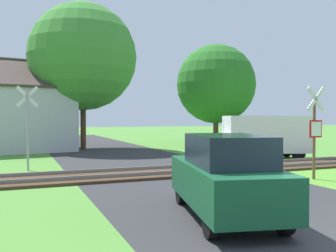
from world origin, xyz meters
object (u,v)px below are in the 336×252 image
Objects in this scene: stop_sign_near at (315,128)px; parked_car at (226,176)px; tree_far at (216,84)px; crossing_sign_far at (28,122)px; house at (9,117)px; tree_center at (83,57)px; mail_truck at (263,135)px.

parked_car is (-5.42, -3.15, -0.88)m from stop_sign_near.
stop_sign_near is 0.39× the size of tree_far.
house reaches higher than crossing_sign_far.
tree_center is at bearing -168.48° from tree_far.
stop_sign_near is 0.62× the size of mail_truck.
tree_center is (-5.46, 15.36, 4.44)m from stop_sign_near.
tree_center reaches higher than parked_car.
parked_car is at bearing -89.89° from tree_center.
tree_far is 1.59× the size of mail_truck.
house is 0.87× the size of tree_center.
mail_truck is at bearing -117.53° from stop_sign_near.
tree_far is 1.95× the size of parked_car.
parked_car is at bearing -69.84° from crossing_sign_far.
mail_truck is at bearing -1.72° from crossing_sign_far.
tree_far is at bearing -3.65° from house.
house is 1.03× the size of tree_far.
tree_far is at bearing 11.52° from tree_center.
crossing_sign_far is 0.41× the size of tree_far.
stop_sign_near is 6.55m from mail_truck.
mail_truck is (11.47, 0.07, -0.75)m from crossing_sign_far.
mail_truck is 1.23× the size of parked_car.
tree_center reaches higher than house.
mail_truck is (7.75, -9.25, -4.98)m from tree_center.
mail_truck is (12.36, -10.16, -0.94)m from house.
mail_truck is at bearing 63.04° from parked_car.
crossing_sign_far is 9.99m from parked_car.
house is at bearing -65.21° from stop_sign_near.
tree_far reaches higher than crossing_sign_far.
tree_far reaches higher than house.
tree_center is at bearing 56.84° from mail_truck.
crossing_sign_far is 10.27m from house.
stop_sign_near is 16.89m from tree_center.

